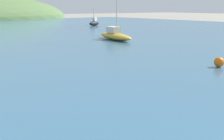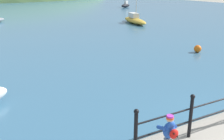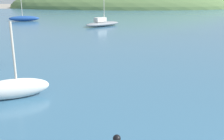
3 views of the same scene
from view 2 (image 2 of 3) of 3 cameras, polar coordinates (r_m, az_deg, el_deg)
The scene contains 6 objects.
water at distance 35.51m, azimuth -19.07°, elevation 11.24°, with size 80.00×60.00×0.10m, color #386684.
iron_railing at distance 7.65m, azimuth 21.30°, elevation -7.62°, with size 5.17×0.12×1.21m.
child_in_coat at distance 6.29m, azimuth 12.39°, elevation -12.93°, with size 0.41×0.55×1.00m.
boat_blue_hull at distance 44.08m, azimuth 2.97°, elevation 13.91°, with size 2.20×1.46×2.26m.
boat_red_dinghy at distance 26.29m, azimuth 4.98°, elevation 10.84°, with size 1.96×4.67×5.50m.
mooring_buoy at distance 15.66m, azimuth 18.14°, elevation 4.42°, with size 0.42×0.42×0.42m, color orange.
Camera 2 is at (-5.99, -2.79, 3.83)m, focal length 42.00 mm.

